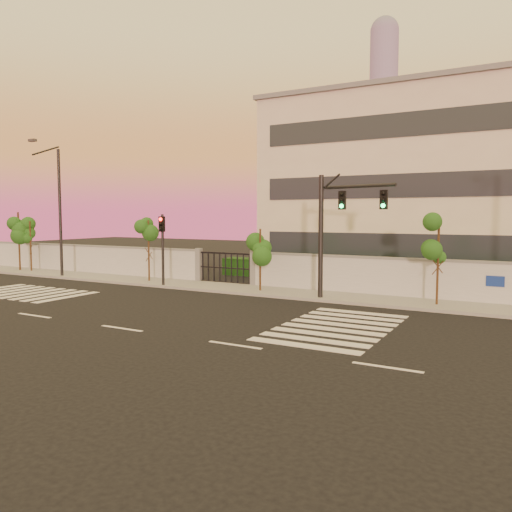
% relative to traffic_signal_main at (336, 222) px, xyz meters
% --- Properties ---
extents(ground, '(120.00, 120.00, 0.00)m').
position_rel_traffic_signal_main_xyz_m(ground, '(-4.97, -9.59, -3.96)').
color(ground, black).
rests_on(ground, ground).
extents(sidewalk, '(60.00, 3.00, 0.15)m').
position_rel_traffic_signal_main_xyz_m(sidewalk, '(-4.97, 0.91, -3.88)').
color(sidewalk, gray).
rests_on(sidewalk, ground).
extents(perimeter_wall, '(60.00, 0.36, 2.20)m').
position_rel_traffic_signal_main_xyz_m(perimeter_wall, '(-4.86, 2.41, -2.89)').
color(perimeter_wall, '#ADAFB4').
rests_on(perimeter_wall, ground).
extents(hedge_row, '(41.00, 4.25, 1.80)m').
position_rel_traffic_signal_main_xyz_m(hedge_row, '(-3.80, 5.15, -3.14)').
color(hedge_row, '#11350F').
rests_on(hedge_row, ground).
extents(institutional_building, '(24.40, 12.40, 12.25)m').
position_rel_traffic_signal_main_xyz_m(institutional_building, '(4.03, 12.40, 2.20)').
color(institutional_building, beige).
rests_on(institutional_building, ground).
extents(distant_skyscraper, '(16.00, 16.00, 118.00)m').
position_rel_traffic_signal_main_xyz_m(distant_skyscraper, '(-69.97, 270.41, 58.03)').
color(distant_skyscraper, gray).
rests_on(distant_skyscraper, ground).
extents(road_markings, '(57.00, 7.62, 0.02)m').
position_rel_traffic_signal_main_xyz_m(road_markings, '(-6.55, -5.83, -3.95)').
color(road_markings, silver).
rests_on(road_markings, ground).
extents(street_tree_a, '(1.62, 1.29, 4.51)m').
position_rel_traffic_signal_main_xyz_m(street_tree_a, '(-25.32, 0.81, -0.63)').
color(street_tree_a, '#382314').
rests_on(street_tree_a, ground).
extents(street_tree_b, '(1.47, 1.17, 3.85)m').
position_rel_traffic_signal_main_xyz_m(street_tree_b, '(-24.23, 0.98, -1.12)').
color(street_tree_b, '#382314').
rests_on(street_tree_b, ground).
extents(street_tree_c, '(1.37, 1.09, 3.96)m').
position_rel_traffic_signal_main_xyz_m(street_tree_c, '(-12.60, 0.75, -1.04)').
color(street_tree_c, '#382314').
rests_on(street_tree_c, ground).
extents(street_tree_d, '(1.34, 1.06, 3.53)m').
position_rel_traffic_signal_main_xyz_m(street_tree_d, '(-4.50, 0.56, -1.35)').
color(street_tree_d, '#382314').
rests_on(street_tree_d, ground).
extents(street_tree_e, '(1.30, 1.04, 4.21)m').
position_rel_traffic_signal_main_xyz_m(street_tree_e, '(4.72, 0.76, -0.86)').
color(street_tree_e, '#382314').
rests_on(street_tree_e, ground).
extents(traffic_signal_main, '(3.92, 1.12, 6.26)m').
position_rel_traffic_signal_main_xyz_m(traffic_signal_main, '(0.00, 0.00, 0.00)').
color(traffic_signal_main, black).
rests_on(traffic_signal_main, ground).
extents(traffic_signal_secondary, '(0.34, 0.33, 4.34)m').
position_rel_traffic_signal_main_xyz_m(traffic_signal_secondary, '(-10.60, -0.36, -1.20)').
color(traffic_signal_secondary, black).
rests_on(traffic_signal_secondary, ground).
extents(streetlight_west, '(0.55, 2.20, 9.14)m').
position_rel_traffic_signal_main_xyz_m(streetlight_west, '(-19.76, -0.19, 0.98)').
color(streetlight_west, black).
rests_on(streetlight_west, ground).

